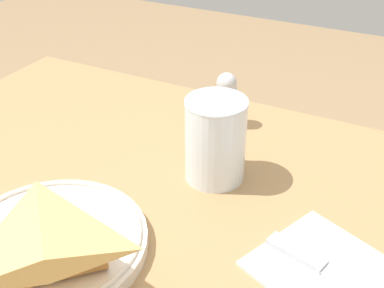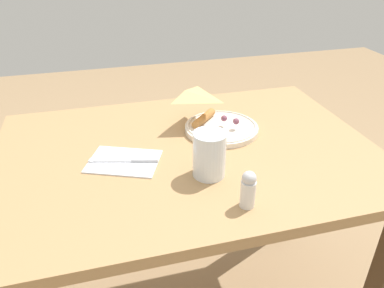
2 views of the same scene
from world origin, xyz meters
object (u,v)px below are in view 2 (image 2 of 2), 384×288
at_px(milk_glass, 209,155).
at_px(butter_knife, 127,160).
at_px(plate_pizza, 221,126).
at_px(salt_shaker, 248,189).
at_px(dining_table, 188,183).
at_px(napkin_folded, 124,161).

xyz_separation_m(milk_glass, butter_knife, (0.19, -0.11, -0.05)).
bearing_deg(plate_pizza, milk_glass, 63.79).
bearing_deg(salt_shaker, milk_glass, -72.00).
bearing_deg(plate_pizza, butter_knife, 19.29).
distance_m(butter_knife, salt_shaker, 0.34).
bearing_deg(butter_knife, milk_glass, 164.82).
height_order(dining_table, salt_shaker, salt_shaker).
bearing_deg(butter_knife, dining_table, -158.05).
height_order(butter_knife, salt_shaker, salt_shaker).
bearing_deg(milk_glass, plate_pizza, -116.21).
xyz_separation_m(plate_pizza, butter_knife, (0.29, 0.10, -0.01)).
relative_size(dining_table, butter_knife, 5.74).
height_order(milk_glass, butter_knife, milk_glass).
bearing_deg(dining_table, plate_pizza, -146.66).
bearing_deg(plate_pizza, napkin_folded, 18.41).
relative_size(milk_glass, napkin_folded, 0.53).
xyz_separation_m(dining_table, milk_glass, (-0.02, 0.13, 0.17)).
height_order(plate_pizza, salt_shaker, salt_shaker).
relative_size(butter_knife, salt_shaker, 2.04).
height_order(milk_glass, salt_shaker, milk_glass).
bearing_deg(milk_glass, salt_shaker, 108.00).
xyz_separation_m(plate_pizza, napkin_folded, (0.30, 0.10, -0.01)).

